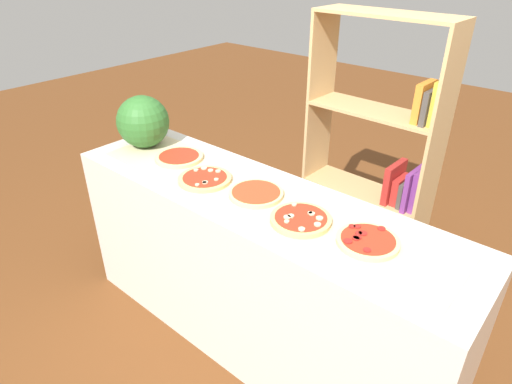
% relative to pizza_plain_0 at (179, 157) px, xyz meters
% --- Properties ---
extents(ground_plane, '(12.00, 12.00, 0.00)m').
position_rel_pizza_plain_0_xyz_m(ground_plane, '(0.58, -0.03, -0.92)').
color(ground_plane, brown).
extents(counter, '(2.11, 0.57, 0.91)m').
position_rel_pizza_plain_0_xyz_m(counter, '(0.58, -0.03, -0.47)').
color(counter, beige).
rests_on(counter, ground_plane).
extents(parchment_paper, '(1.90, 0.40, 0.00)m').
position_rel_pizza_plain_0_xyz_m(parchment_paper, '(0.58, -0.03, -0.01)').
color(parchment_paper, beige).
rests_on(parchment_paper, counter).
extents(pizza_plain_0, '(0.26, 0.26, 0.02)m').
position_rel_pizza_plain_0_xyz_m(pizza_plain_0, '(0.00, 0.00, 0.00)').
color(pizza_plain_0, '#E5C17F').
rests_on(pizza_plain_0, parchment_paper).
extents(pizza_mushroom_1, '(0.26, 0.26, 0.03)m').
position_rel_pizza_plain_0_xyz_m(pizza_mushroom_1, '(0.29, -0.08, 0.00)').
color(pizza_mushroom_1, '#DBB26B').
rests_on(pizza_mushroom_1, parchment_paper).
extents(pizza_plain_2, '(0.26, 0.26, 0.02)m').
position_rel_pizza_plain_0_xyz_m(pizza_plain_2, '(0.58, -0.03, 0.00)').
color(pizza_plain_2, '#E5C17F').
rests_on(pizza_plain_2, parchment_paper).
extents(pizza_mushroom_3, '(0.26, 0.26, 0.03)m').
position_rel_pizza_plain_0_xyz_m(pizza_mushroom_3, '(0.87, -0.08, 0.00)').
color(pizza_mushroom_3, '#DBB26B').
rests_on(pizza_mushroom_3, parchment_paper).
extents(pizza_pepperoni_4, '(0.25, 0.25, 0.03)m').
position_rel_pizza_plain_0_xyz_m(pizza_pepperoni_4, '(1.16, -0.03, 0.00)').
color(pizza_pepperoni_4, '#E5C17F').
rests_on(pizza_pepperoni_4, parchment_paper).
extents(watermelon, '(0.30, 0.30, 0.30)m').
position_rel_pizza_plain_0_xyz_m(watermelon, '(-0.29, -0.00, 0.14)').
color(watermelon, '#2D6628').
rests_on(watermelon, counter).
extents(bookshelf, '(0.81, 0.30, 1.62)m').
position_rel_pizza_plain_0_xyz_m(bookshelf, '(0.76, 0.95, -0.21)').
color(bookshelf, tan).
rests_on(bookshelf, ground_plane).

